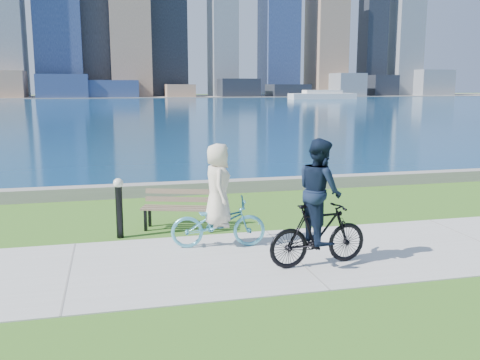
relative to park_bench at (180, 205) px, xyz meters
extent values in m
plane|color=#32631A|center=(1.77, -2.48, -0.52)|extent=(320.00, 320.00, 0.00)
cube|color=#AFAEA9|center=(1.77, -2.48, -0.51)|extent=(80.00, 3.50, 0.02)
cube|color=gray|center=(1.77, 3.72, -0.35)|extent=(90.00, 0.50, 0.35)
cube|color=navy|center=(1.77, 69.52, -0.52)|extent=(320.00, 131.00, 0.01)
cube|color=gray|center=(1.77, 127.52, -0.46)|extent=(320.00, 30.00, 0.12)
cube|color=navy|center=(-11.28, 117.08, 2.14)|extent=(11.20, 7.73, 5.33)
cube|color=navy|center=(-0.25, 117.40, 1.49)|extent=(11.40, 6.85, 4.02)
cube|color=#8F6F58|center=(15.45, 118.71, 1.01)|extent=(6.80, 6.31, 3.08)
cube|color=black|center=(29.84, 118.01, 1.70)|extent=(9.51, 6.87, 4.45)
cube|color=black|center=(42.72, 118.27, 1.01)|extent=(9.64, 8.27, 3.08)
cube|color=slate|center=(58.39, 117.28, 2.40)|extent=(7.25, 8.14, 5.85)
cube|color=black|center=(69.65, 119.90, 2.21)|extent=(6.93, 6.01, 5.47)
cube|color=slate|center=(84.32, 119.03, 2.95)|extent=(9.69, 6.32, 6.94)
cube|color=#8F6F58|center=(4.35, 125.28, 20.31)|extent=(9.52, 10.43, 41.67)
cube|color=black|center=(12.69, 128.48, 16.47)|extent=(11.31, 8.81, 34.00)
cube|color=navy|center=(42.88, 126.99, 21.96)|extent=(8.73, 10.56, 44.97)
cube|color=#8F6F58|center=(56.17, 126.52, 13.34)|extent=(8.29, 11.48, 27.72)
cube|color=black|center=(69.10, 125.16, 17.30)|extent=(6.00, 6.17, 35.64)
cube|color=slate|center=(78.61, 124.64, 12.84)|extent=(7.47, 7.87, 26.72)
cube|color=silver|center=(42.48, 95.11, 0.08)|extent=(14.02, 4.01, 1.20)
cube|color=silver|center=(42.48, 95.11, 1.03)|extent=(8.01, 3.00, 0.70)
cube|color=black|center=(-0.78, -0.03, -0.29)|extent=(0.08, 0.08, 0.47)
cube|color=black|center=(0.60, -0.49, -0.29)|extent=(0.08, 0.08, 0.47)
cube|color=black|center=(-0.66, 0.32, -0.29)|extent=(0.08, 0.08, 0.47)
cube|color=black|center=(0.72, -0.14, -0.29)|extent=(0.08, 0.08, 0.47)
cube|color=brown|center=(-0.09, -0.26, -0.04)|extent=(1.61, 0.62, 0.04)
cube|color=brown|center=(-0.04, -0.11, -0.04)|extent=(1.61, 0.62, 0.04)
cube|color=brown|center=(0.02, 0.05, -0.04)|extent=(1.61, 0.62, 0.04)
cube|color=brown|center=(0.06, 0.17, 0.10)|extent=(1.59, 0.58, 0.12)
cube|color=brown|center=(0.07, 0.20, 0.27)|extent=(1.59, 0.58, 0.12)
cylinder|color=black|center=(-1.33, -0.44, 0.04)|extent=(0.14, 0.14, 1.12)
sphere|color=silver|center=(-1.33, -0.44, 0.64)|extent=(0.20, 0.20, 0.20)
imported|color=#54B0CC|center=(0.53, -1.60, -0.02)|extent=(0.88, 1.92, 0.97)
imported|color=white|center=(0.53, -1.60, 0.73)|extent=(0.61, 0.85, 1.61)
imported|color=black|center=(2.03, -3.08, 0.05)|extent=(0.71, 1.89, 1.11)
imported|color=black|center=(2.03, -3.08, 0.84)|extent=(0.76, 0.94, 1.82)
camera|label=1|loc=(-1.46, -11.54, 2.65)|focal=40.00mm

